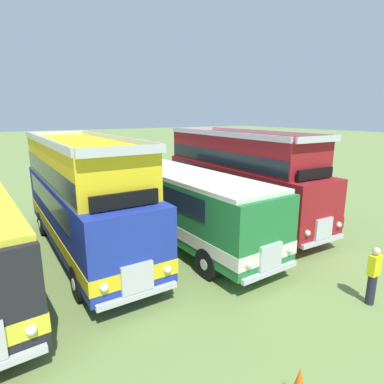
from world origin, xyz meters
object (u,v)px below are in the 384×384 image
bus_eighth_in_row (239,174)px  marshal_person (373,275)px  bus_sixth_in_row (83,194)px  bus_seventh_in_row (177,198)px

bus_eighth_in_row → marshal_person: size_ratio=5.87×
marshal_person → bus_eighth_in_row: bearing=77.6°
bus_sixth_in_row → bus_seventh_in_row: bus_sixth_in_row is taller
bus_seventh_in_row → bus_sixth_in_row: bearing=171.8°
bus_sixth_in_row → marshal_person: (5.87, -8.03, -1.47)m
bus_seventh_in_row → bus_eighth_in_row: bus_eighth_in_row is taller
bus_sixth_in_row → marshal_person: 10.06m
bus_seventh_in_row → bus_eighth_in_row: size_ratio=1.07×
marshal_person → bus_sixth_in_row: bearing=126.1°
bus_sixth_in_row → bus_seventh_in_row: bearing=-8.2°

